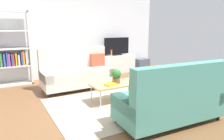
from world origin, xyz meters
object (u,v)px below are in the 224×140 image
object	(u,v)px
storage_trunk	(142,64)
vase_1	(105,53)
bookshelf	(9,52)
table_book_0	(111,84)
vase_0	(102,54)
bottle_0	(111,53)
tv	(117,47)
couch_beige	(77,72)
coffee_table	(116,84)
couch_green	(172,99)
tv_console	(116,64)
potted_plant	(116,76)

from	to	relation	value
storage_trunk	vase_1	bearing A→B (deg)	174.38
bookshelf	table_book_0	distance (m)	3.28
vase_0	vase_1	world-z (taller)	vase_1
bookshelf	vase_1	distance (m)	3.10
bottle_0	vase_0	bearing A→B (deg)	165.42
table_book_0	vase_0	distance (m)	2.98
tv	storage_trunk	distance (m)	1.32
couch_beige	coffee_table	world-z (taller)	couch_beige
table_book_0	vase_1	bearing A→B (deg)	64.38
bookshelf	vase_1	bearing A→B (deg)	0.56
couch_beige	couch_green	world-z (taller)	same
couch_green	bottle_0	world-z (taller)	couch_green
couch_beige	bookshelf	xyz separation A→B (m)	(-1.58, 1.21, 0.52)
vase_1	tv_console	bearing A→B (deg)	-6.72
potted_plant	storage_trunk	bearing A→B (deg)	43.44
vase_1	bottle_0	distance (m)	0.21
table_book_0	potted_plant	bearing A→B (deg)	23.89
couch_green	vase_0	size ratio (longest dim) A/B	11.70
tv	table_book_0	xyz separation A→B (m)	(-1.74, -2.67, -0.51)
storage_trunk	vase_0	world-z (taller)	vase_0
bookshelf	vase_1	world-z (taller)	bookshelf
storage_trunk	vase_1	xyz separation A→B (m)	(-1.52, 0.15, 0.51)
couch_green	vase_1	bearing A→B (deg)	82.20
coffee_table	couch_green	bearing A→B (deg)	-78.77
couch_beige	couch_green	xyz separation A→B (m)	(0.67, -2.84, 0.00)
coffee_table	bottle_0	world-z (taller)	bottle_0
couch_green	tv_console	xyz separation A→B (m)	(1.27, 4.03, -0.12)
couch_green	bottle_0	bearing A→B (deg)	79.35
couch_beige	couch_green	bearing A→B (deg)	102.52
couch_beige	tv	world-z (taller)	tv
couch_beige	vase_1	distance (m)	1.98
tv	storage_trunk	world-z (taller)	tv
coffee_table	potted_plant	xyz separation A→B (m)	(0.02, 0.01, 0.20)
coffee_table	bottle_0	size ratio (longest dim) A/B	5.14
couch_green	bottle_0	distance (m)	4.13
coffee_table	tv	xyz separation A→B (m)	(1.56, 2.59, 0.56)
couch_green	vase_1	size ratio (longest dim) A/B	11.28
tv	bookshelf	distance (m)	3.52
couch_beige	table_book_0	xyz separation A→B (m)	(0.21, -1.50, -0.00)
couch_green	bookshelf	xyz separation A→B (m)	(-2.25, 4.05, 0.52)
coffee_table	tv	distance (m)	3.07
tv	vase_1	xyz separation A→B (m)	(-0.42, 0.07, -0.23)
bookshelf	potted_plant	distance (m)	3.31
couch_green	tv_console	distance (m)	4.22
table_book_0	couch_green	bearing A→B (deg)	-70.98
potted_plant	bottle_0	size ratio (longest dim) A/B	1.50
tv	couch_green	bearing A→B (deg)	-107.65
tv	vase_0	size ratio (longest dim) A/B	5.99
vase_0	potted_plant	bearing A→B (deg)	-109.89
tv	table_book_0	bearing A→B (deg)	-123.08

